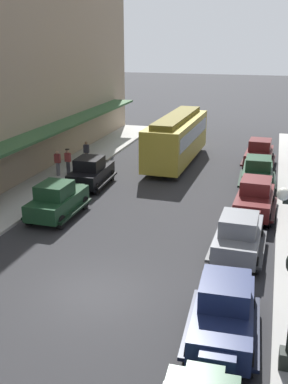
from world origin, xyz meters
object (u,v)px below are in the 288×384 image
at_px(pedestrian_4, 86,153).
at_px(parked_car_4, 258,171).
at_px(streetcar, 177,137).
at_px(pedestrian_2, 68,161).
at_px(parked_car_6, 239,234).
at_px(parked_car_3, 224,310).
at_px(parked_car_2, 57,199).
at_px(parked_car_7, 91,171).
at_px(parked_car_1, 259,153).
at_px(pedestrian_1, 58,163).
at_px(parked_car_5, 255,197).

bearing_deg(pedestrian_4, parked_car_4, -5.44).
height_order(streetcar, pedestrian_2, streetcar).
bearing_deg(streetcar, parked_car_6, -67.55).
relative_size(parked_car_3, pedestrian_2, 2.58).
xyz_separation_m(parked_car_4, parked_car_6, (-0.28, -9.62, 0.00)).
relative_size(parked_car_2, parked_car_4, 0.99).
relative_size(parked_car_2, pedestrian_2, 2.56).
distance_m(parked_car_3, parked_car_4, 15.22).
distance_m(parked_car_7, streetcar, 7.72).
relative_size(parked_car_1, pedestrian_2, 2.58).
xyz_separation_m(parked_car_2, pedestrian_1, (-3.00, 6.05, 0.05)).
bearing_deg(pedestrian_4, pedestrian_1, -103.98).
xyz_separation_m(parked_car_2, streetcar, (3.48, 11.68, 0.96)).
bearing_deg(pedestrian_4, parked_car_5, -26.90).
height_order(parked_car_1, streetcar, streetcar).
xyz_separation_m(parked_car_4, streetcar, (-5.83, 3.81, 0.96)).
bearing_deg(parked_car_1, parked_car_2, -126.32).
height_order(parked_car_5, pedestrian_4, parked_car_5).
xyz_separation_m(parked_car_3, pedestrian_1, (-12.09, 13.40, 0.05)).
bearing_deg(parked_car_3, pedestrian_2, 129.95).
distance_m(parked_car_2, parked_car_3, 11.69).
bearing_deg(parked_car_6, parked_car_1, 89.40).
bearing_deg(parked_car_6, streetcar, 112.45).
bearing_deg(parked_car_1, pedestrian_2, -152.78).
relative_size(parked_car_1, parked_car_2, 1.01).
relative_size(parked_car_6, pedestrian_1, 2.61).
distance_m(parked_car_7, pedestrian_2, 2.66).
bearing_deg(parked_car_1, pedestrian_4, -162.97).
distance_m(parked_car_4, pedestrian_4, 11.64).
relative_size(parked_car_3, parked_car_5, 1.00).
distance_m(parked_car_3, parked_car_6, 5.60).
bearing_deg(parked_car_6, pedestrian_4, 136.53).
relative_size(parked_car_5, pedestrian_1, 2.63).
relative_size(parked_car_2, parked_car_7, 0.99).
height_order(parked_car_2, streetcar, streetcar).
bearing_deg(streetcar, parked_car_1, 8.07).
relative_size(parked_car_1, parked_car_5, 1.00).
height_order(parked_car_1, parked_car_3, same).
distance_m(parked_car_5, pedestrian_1, 12.76).
relative_size(parked_car_2, parked_car_5, 0.99).
relative_size(parked_car_3, pedestrian_1, 2.63).
height_order(parked_car_2, parked_car_5, same).
distance_m(parked_car_4, streetcar, 7.02).
height_order(streetcar, pedestrian_1, streetcar).
xyz_separation_m(parked_car_2, pedestrian_4, (-2.28, 8.97, 0.05)).
bearing_deg(pedestrian_4, parked_car_3, -55.15).
height_order(parked_car_1, parked_car_2, same).
relative_size(parked_car_7, streetcar, 0.45).
xyz_separation_m(parked_car_5, pedestrian_4, (-11.68, 5.92, 0.05)).
bearing_deg(parked_car_4, parked_car_2, -139.79).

